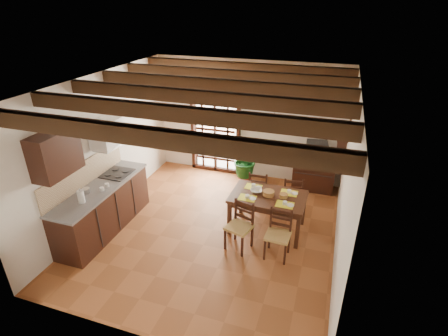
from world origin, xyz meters
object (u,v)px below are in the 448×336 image
at_px(chair_far_left, 259,196).
at_px(sideboard, 314,174).
at_px(chair_near_right, 277,243).
at_px(chair_far_right, 291,202).
at_px(pendant_lamp, 274,125).
at_px(crt_tv, 317,151).
at_px(chair_near_left, 239,234).
at_px(kitchen_counter, 103,207).
at_px(dining_table, 268,200).
at_px(potted_plant, 246,161).

relative_size(chair_far_left, sideboard, 0.95).
xyz_separation_m(chair_near_right, chair_far_right, (0.03, 1.40, -0.00)).
distance_m(sideboard, pendant_lamp, 2.54).
relative_size(chair_far_left, pendant_lamp, 1.03).
distance_m(chair_far_right, crt_tv, 1.40).
distance_m(chair_near_left, crt_tv, 2.84).
relative_size(kitchen_counter, pendant_lamp, 2.66).
bearing_deg(sideboard, chair_near_left, -112.46).
xyz_separation_m(kitchen_counter, chair_far_left, (2.60, 1.66, -0.20)).
relative_size(chair_near_right, pendant_lamp, 1.03).
bearing_deg(dining_table, chair_near_right, -63.93).
height_order(kitchen_counter, chair_far_left, kitchen_counter).
bearing_deg(pendant_lamp, potted_plant, 118.85).
bearing_deg(kitchen_counter, chair_near_right, 4.37).
bearing_deg(sideboard, potted_plant, -173.44).
xyz_separation_m(dining_table, crt_tv, (0.68, 1.86, 0.32)).
bearing_deg(dining_table, chair_far_right, 63.76).
xyz_separation_m(sideboard, pendant_lamp, (-0.68, -1.77, 1.69)).
distance_m(chair_near_left, chair_far_right, 1.56).
relative_size(chair_far_left, crt_tv, 1.73).
xyz_separation_m(crt_tv, potted_plant, (-1.55, -0.19, -0.40)).
relative_size(chair_far_right, potted_plant, 0.40).
distance_m(kitchen_counter, chair_near_right, 3.28).
distance_m(chair_far_left, pendant_lamp, 1.93).
xyz_separation_m(chair_near_right, chair_far_left, (-0.66, 1.41, 0.00)).
xyz_separation_m(chair_far_left, potted_plant, (-0.54, 0.97, 0.30)).
bearing_deg(potted_plant, sideboard, 7.13).
bearing_deg(sideboard, chair_near_right, -98.29).
bearing_deg(dining_table, pendant_lamp, 90.97).
height_order(chair_far_left, chair_far_right, chair_far_left).
xyz_separation_m(dining_table, chair_far_left, (-0.33, 0.71, -0.37)).
height_order(kitchen_counter, sideboard, kitchen_counter).
xyz_separation_m(dining_table, pendant_lamp, (0.00, 0.10, 1.43)).
height_order(dining_table, chair_near_left, chair_near_left).
relative_size(kitchen_counter, chair_far_left, 2.59).
height_order(dining_table, chair_far_right, chair_far_right).
relative_size(chair_far_right, crt_tv, 1.72).
bearing_deg(chair_far_right, dining_table, 50.16).
relative_size(chair_near_right, chair_far_right, 1.00).
bearing_deg(chair_far_right, pendant_lamp, 46.38).
height_order(chair_near_right, chair_far_right, chair_near_right).
bearing_deg(crt_tv, potted_plant, 178.77).
bearing_deg(chair_far_right, chair_far_left, -13.56).
bearing_deg(chair_near_right, kitchen_counter, -172.86).
bearing_deg(chair_near_left, chair_far_left, 105.12).
bearing_deg(potted_plant, kitchen_counter, -128.08).
relative_size(kitchen_counter, crt_tv, 4.47).
distance_m(chair_far_left, chair_far_right, 0.69).
distance_m(chair_near_left, chair_far_left, 1.40).
xyz_separation_m(chair_near_right, pendant_lamp, (-0.33, 0.81, 1.81)).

